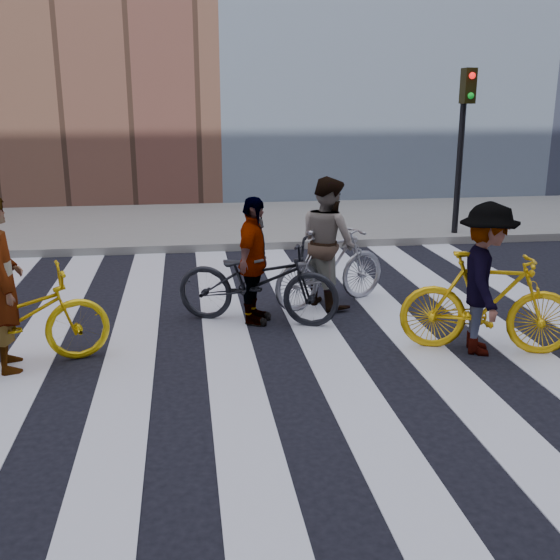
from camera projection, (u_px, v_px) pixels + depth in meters
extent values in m
plane|color=black|center=(277.00, 348.00, 7.53)|extent=(100.00, 100.00, 0.00)
cube|color=gray|center=(230.00, 223.00, 14.66)|extent=(100.00, 5.00, 0.15)
cube|color=silver|center=(28.00, 361.00, 7.14)|extent=(0.55, 10.00, 0.01)
cube|color=silver|center=(131.00, 355.00, 7.29)|extent=(0.55, 10.00, 0.01)
cube|color=silver|center=(229.00, 350.00, 7.45)|extent=(0.55, 10.00, 0.01)
cube|color=silver|center=(324.00, 345.00, 7.60)|extent=(0.55, 10.00, 0.01)
cube|color=silver|center=(415.00, 340.00, 7.76)|extent=(0.55, 10.00, 0.01)
cube|color=silver|center=(502.00, 335.00, 7.91)|extent=(0.55, 10.00, 0.01)
cylinder|color=black|center=(460.00, 160.00, 12.86)|extent=(0.12, 0.12, 3.20)
cube|color=black|center=(468.00, 86.00, 12.35)|extent=(0.22, 0.28, 0.65)
sphere|color=red|center=(472.00, 76.00, 12.15)|extent=(0.12, 0.12, 0.12)
sphere|color=#0CCC26|center=(471.00, 96.00, 12.25)|extent=(0.12, 0.12, 0.12)
imported|color=yellow|center=(10.00, 321.00, 6.82)|extent=(2.13, 1.26, 1.06)
imported|color=#95959D|center=(331.00, 267.00, 8.96)|extent=(1.86, 1.21, 1.09)
imported|color=#EEB20D|center=(487.00, 303.00, 7.28)|extent=(1.98, 1.12, 1.15)
imported|color=black|center=(257.00, 281.00, 8.25)|extent=(2.21, 1.41, 1.10)
imported|color=slate|center=(1.00, 284.00, 6.71)|extent=(0.62, 0.78, 1.86)
imported|color=slate|center=(328.00, 242.00, 8.86)|extent=(0.97, 1.06, 1.78)
imported|color=slate|center=(485.00, 279.00, 7.20)|extent=(0.95, 1.24, 1.70)
imported|color=slate|center=(253.00, 261.00, 8.17)|extent=(0.70, 1.02, 1.62)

